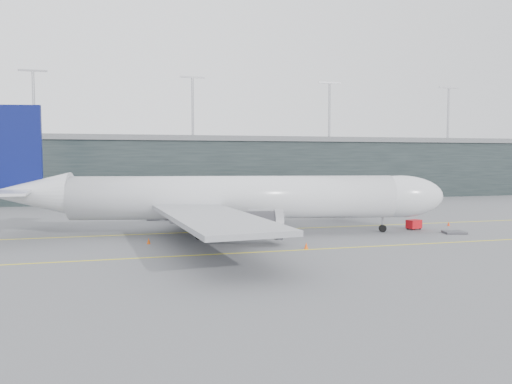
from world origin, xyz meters
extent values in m
plane|color=#5C5C61|center=(0.00, 0.00, 0.00)|extent=(320.00, 320.00, 0.00)
cube|color=yellow|center=(0.00, -4.00, 0.01)|extent=(160.00, 0.25, 0.02)
cube|color=yellow|center=(0.00, -20.00, 0.01)|extent=(160.00, 0.25, 0.02)
cube|color=yellow|center=(5.00, 20.00, 0.01)|extent=(0.25, 60.00, 0.02)
cube|color=black|center=(0.00, 58.00, 7.00)|extent=(240.00, 35.00, 14.00)
cube|color=slate|center=(0.00, 58.00, 14.60)|extent=(240.00, 36.00, 1.20)
cylinder|color=#9E9EA3|center=(-30.00, 48.00, 22.00)|extent=(0.60, 0.60, 14.00)
cylinder|color=#9E9EA3|center=(5.00, 48.00, 22.00)|extent=(0.60, 0.60, 14.00)
cylinder|color=#9E9EA3|center=(40.00, 48.00, 22.00)|extent=(0.60, 0.60, 14.00)
cylinder|color=#9E9EA3|center=(75.00, 48.00, 22.00)|extent=(0.60, 0.60, 14.00)
cylinder|color=silver|center=(3.15, -6.69, 4.90)|extent=(42.89, 13.42, 5.74)
ellipsoid|color=silver|center=(25.43, -10.84, 4.90)|extent=(12.89, 7.84, 5.74)
cone|color=silver|center=(-22.78, -1.87, 5.55)|extent=(11.01, 7.27, 5.51)
cube|color=gray|center=(2.24, -6.52, 2.68)|extent=(15.40, 7.25, 1.85)
cube|color=black|center=(28.89, -11.48, 5.83)|extent=(2.51, 3.10, 0.74)
cube|color=gray|center=(-2.20, -20.28, 3.98)|extent=(10.85, 27.50, 0.51)
cylinder|color=#333338|center=(3.36, -15.67, 2.41)|extent=(6.96, 4.37, 3.24)
cube|color=gray|center=(3.04, 7.91, 3.98)|extent=(19.44, 27.73, 0.51)
cylinder|color=#333338|center=(6.57, 1.61, 2.41)|extent=(6.96, 4.37, 3.24)
cube|color=#09104E|center=(-24.14, -1.62, 11.38)|extent=(6.00, 1.55, 11.10)
cube|color=silver|center=(-24.62, -6.71, 6.01)|extent=(5.72, 8.70, 0.32)
cube|color=silver|center=(-22.76, 3.30, 6.01)|extent=(8.18, 9.71, 0.32)
cylinder|color=black|center=(23.16, -10.41, 0.51)|extent=(1.07, 0.55, 1.02)
cylinder|color=#9E9EA3|center=(23.16, -10.41, 1.20)|extent=(0.28, 0.28, 2.41)
cylinder|color=black|center=(-1.30, -10.38, 0.60)|extent=(1.27, 0.67, 1.20)
cylinder|color=black|center=(0.32, -1.65, 0.60)|extent=(1.27, 0.67, 1.20)
cube|color=#2A2A2F|center=(23.26, 1.59, 4.35)|extent=(3.04, 3.36, 2.44)
cube|color=#2A2A2F|center=(23.88, 8.79, 4.35)|extent=(3.13, 11.46, 2.18)
cube|color=#2A2A2F|center=(24.84, 20.06, 4.35)|extent=(3.35, 11.48, 2.26)
cube|color=#2A2A2F|center=(25.80, 31.34, 4.35)|extent=(3.57, 11.50, 2.35)
cylinder|color=#9E9EA3|center=(23.93, 9.39, 1.65)|extent=(0.44, 0.44, 3.31)
cube|color=#333338|center=(23.93, 9.39, 0.30)|extent=(1.85, 1.45, 0.61)
cylinder|color=#2A2A2F|center=(23.26, 40.50, 4.35)|extent=(3.48, 3.48, 2.61)
cylinder|color=#2A2A2F|center=(23.26, 40.50, 1.57)|extent=(1.57, 1.57, 3.13)
cube|color=red|center=(28.72, -9.26, 0.78)|extent=(2.31, 1.82, 1.19)
cylinder|color=black|center=(28.15, -9.91, 0.18)|extent=(0.39, 0.24, 0.37)
cylinder|color=black|center=(29.56, -9.49, 0.18)|extent=(0.39, 0.24, 0.37)
cylinder|color=black|center=(27.88, -9.03, 0.18)|extent=(0.39, 0.24, 0.37)
cylinder|color=black|center=(29.29, -8.61, 0.18)|extent=(0.39, 0.24, 0.37)
cube|color=#3F3E43|center=(31.93, -13.93, 0.17)|extent=(3.21, 2.81, 0.28)
cube|color=#333338|center=(-6.52, 11.13, 0.16)|extent=(2.15, 1.75, 0.21)
cube|color=silver|center=(-6.52, 11.13, 1.10)|extent=(1.73, 1.63, 1.57)
cube|color=navy|center=(-6.52, 11.13, 1.92)|extent=(1.79, 1.68, 0.08)
cube|color=#333338|center=(-3.65, 10.92, 0.17)|extent=(2.43, 2.03, 0.23)
cube|color=#ACB0B9|center=(-3.65, 10.92, 1.18)|extent=(1.97, 1.87, 1.69)
cube|color=navy|center=(-3.65, 10.92, 2.06)|extent=(2.03, 1.93, 0.09)
cube|color=#333338|center=(-1.08, 11.04, 0.15)|extent=(2.38, 2.16, 0.19)
cube|color=#A5AAB1|center=(-1.08, 11.04, 1.02)|extent=(1.98, 1.92, 1.46)
cube|color=navy|center=(-1.08, 11.04, 1.78)|extent=(2.04, 1.99, 0.08)
cone|color=#F2380D|center=(35.85, -7.27, 0.33)|extent=(0.41, 0.41, 0.66)
cone|color=#FB520D|center=(8.62, -19.53, 0.38)|extent=(0.47, 0.47, 0.75)
cone|color=orange|center=(8.55, 12.15, 0.32)|extent=(0.40, 0.40, 0.64)
cone|color=#E2520C|center=(-8.30, -11.74, 0.36)|extent=(0.45, 0.45, 0.72)
camera|label=1|loc=(-10.89, -71.49, 10.26)|focal=35.00mm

